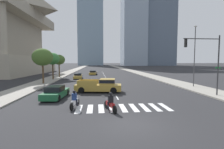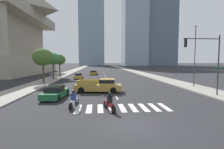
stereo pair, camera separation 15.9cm
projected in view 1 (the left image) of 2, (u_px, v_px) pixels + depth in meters
ground_plane at (133, 125)px, 10.21m from camera, size 800.00×800.00×0.00m
sidewalk_east at (155, 77)px, 41.07m from camera, size 4.00×260.00×0.15m
sidewalk_west at (54, 78)px, 38.92m from camera, size 4.00×260.00×0.15m
crosswalk_near at (123, 108)px, 13.96m from camera, size 7.65×2.55×0.01m
lane_divider_center at (105, 77)px, 41.76m from camera, size 0.14×50.00×0.01m
motorcycle_lead at (75, 101)px, 13.88m from camera, size 0.76×2.06×1.49m
motorcycle_trailing at (110, 104)px, 13.04m from camera, size 0.99×2.14×1.49m
pickup_truck at (101, 86)px, 21.08m from camera, size 5.89×2.68×1.67m
sedan_gold_0 at (78, 76)px, 37.87m from camera, size 1.99×4.65×1.22m
sedan_gold_1 at (93, 73)px, 48.88m from camera, size 2.32×4.70×1.21m
sedan_green_2 at (56, 92)px, 17.62m from camera, size 2.18×4.61×1.30m
traffic_signal_near at (206, 55)px, 18.12m from camera, size 4.32×0.28×6.48m
street_lamp_east at (195, 52)px, 24.79m from camera, size 0.50×0.24×8.88m
street_tree_nearest at (43, 57)px, 28.14m from camera, size 3.37×3.37×5.83m
street_tree_second at (53, 59)px, 34.55m from camera, size 2.84×2.84×5.45m
street_tree_third at (59, 60)px, 40.45m from camera, size 2.81×2.81×5.30m
office_tower_left_skyline at (91, 14)px, 174.94m from camera, size 24.69×29.63×106.10m
office_tower_right_skyline at (158, 1)px, 160.80m from camera, size 29.34×21.37×124.13m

